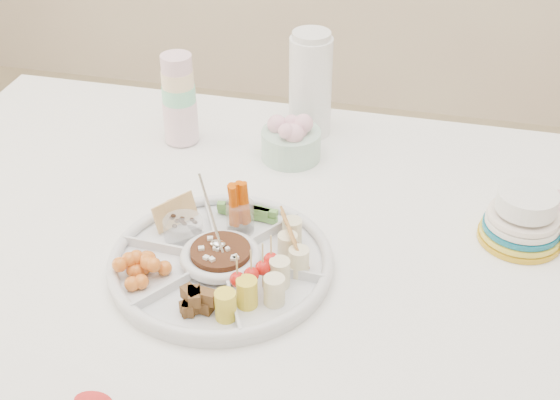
% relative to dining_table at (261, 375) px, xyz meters
% --- Properties ---
extents(dining_table, '(1.52, 1.02, 0.76)m').
position_rel_dining_table_xyz_m(dining_table, '(0.00, 0.00, 0.00)').
color(dining_table, white).
rests_on(dining_table, floor).
extents(party_tray, '(0.40, 0.40, 0.04)m').
position_rel_dining_table_xyz_m(party_tray, '(-0.03, -0.12, 0.40)').
color(party_tray, silver).
rests_on(party_tray, dining_table).
extents(bean_dip, '(0.11, 0.11, 0.04)m').
position_rel_dining_table_xyz_m(bean_dip, '(-0.03, -0.12, 0.41)').
color(bean_dip, '#34170F').
rests_on(bean_dip, party_tray).
extents(tortillas, '(0.10, 0.10, 0.05)m').
position_rel_dining_table_xyz_m(tortillas, '(0.08, -0.06, 0.42)').
color(tortillas, '#A35F26').
rests_on(tortillas, party_tray).
extents(carrot_cucumber, '(0.10, 0.10, 0.09)m').
position_rel_dining_table_xyz_m(carrot_cucumber, '(-0.03, 0.01, 0.44)').
color(carrot_cucumber, '#CC4B01').
rests_on(carrot_cucumber, party_tray).
extents(pita_raisins, '(0.10, 0.10, 0.05)m').
position_rel_dining_table_xyz_m(pita_raisins, '(-0.14, -0.05, 0.42)').
color(pita_raisins, '#E8AC75').
rests_on(pita_raisins, party_tray).
extents(cherries, '(0.12, 0.12, 0.05)m').
position_rel_dining_table_xyz_m(cherries, '(-0.15, -0.18, 0.42)').
color(cherries, orange).
rests_on(cherries, party_tray).
extents(granola_chunks, '(0.09, 0.09, 0.04)m').
position_rel_dining_table_xyz_m(granola_chunks, '(-0.04, -0.25, 0.42)').
color(granola_chunks, brown).
rests_on(granola_chunks, party_tray).
extents(banana_tomato, '(0.12, 0.12, 0.09)m').
position_rel_dining_table_xyz_m(banana_tomato, '(0.08, -0.19, 0.44)').
color(banana_tomato, '#D8C854').
rests_on(banana_tomato, party_tray).
extents(cup_stack, '(0.08, 0.08, 0.20)m').
position_rel_dining_table_xyz_m(cup_stack, '(-0.25, 0.29, 0.48)').
color(cup_stack, silver).
rests_on(cup_stack, dining_table).
extents(thermos, '(0.11, 0.11, 0.24)m').
position_rel_dining_table_xyz_m(thermos, '(0.02, 0.39, 0.50)').
color(thermos, white).
rests_on(thermos, dining_table).
extents(flower_bowl, '(0.14, 0.14, 0.09)m').
position_rel_dining_table_xyz_m(flower_bowl, '(0.00, 0.27, 0.43)').
color(flower_bowl, silver).
rests_on(flower_bowl, dining_table).
extents(plate_stack, '(0.16, 0.16, 0.10)m').
position_rel_dining_table_xyz_m(plate_stack, '(0.47, 0.09, 0.43)').
color(plate_stack, '#FDCE55').
rests_on(plate_stack, dining_table).
extents(placemat, '(0.32, 0.15, 0.01)m').
position_rel_dining_table_xyz_m(placemat, '(-0.15, -0.45, 0.38)').
color(placemat, white).
rests_on(placemat, dining_table).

